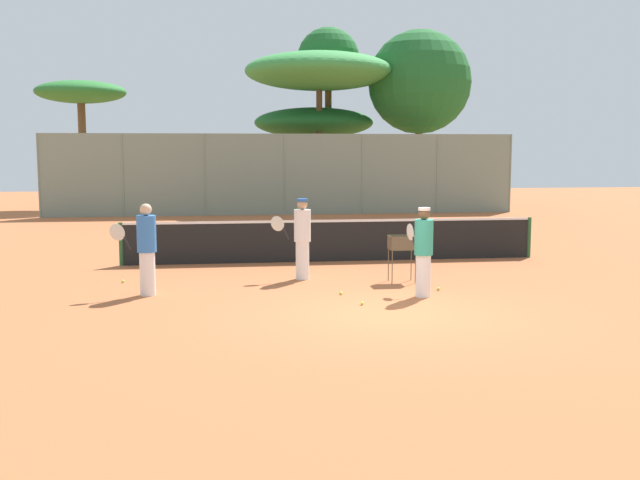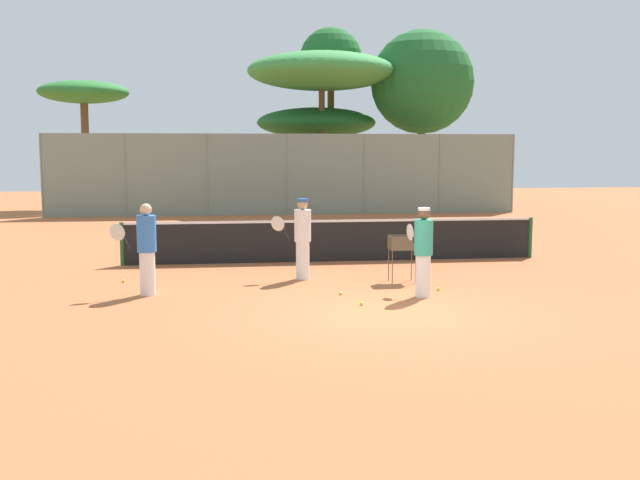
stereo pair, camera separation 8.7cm
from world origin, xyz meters
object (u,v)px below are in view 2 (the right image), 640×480
Objects in this scene: tennis_net at (333,240)px; ball_cart at (402,246)px; player_white_outfit at (423,251)px; player_yellow_shirt at (146,248)px; player_red_cap at (302,238)px.

tennis_net is 10.52× the size of ball_cart.
player_yellow_shirt is (-5.34, 0.87, 0.02)m from player_white_outfit.
player_white_outfit is 1.63m from ball_cart.
player_red_cap reaches higher than tennis_net.
player_yellow_shirt is 5.37m from ball_cart.
player_white_outfit reaches higher than tennis_net.
player_yellow_shirt is at bearing 29.63° from player_red_cap.
player_white_outfit is 3.10m from player_red_cap.
tennis_net is 3.33m from ball_cart.
ball_cart is at bearing 168.85° from player_red_cap.
ball_cart is at bearing -72.07° from tennis_net.
tennis_net is at bearing -106.99° from player_red_cap.
tennis_net is 6.10× the size of player_white_outfit.
player_red_cap is 1.76× the size of ball_cart.
ball_cart is (1.02, -3.16, 0.22)m from tennis_net.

